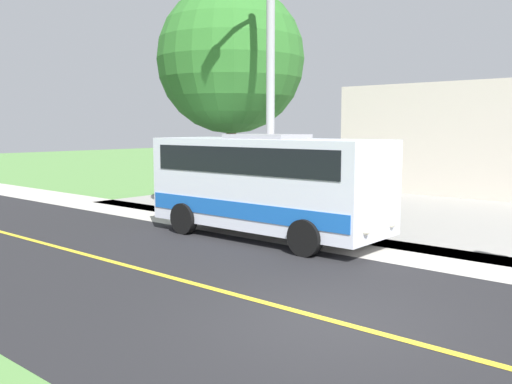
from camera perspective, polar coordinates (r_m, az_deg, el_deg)
ground_plane at (r=9.00m, az=7.66°, el=-13.17°), size 120.00×120.00×0.00m
road_surface at (r=9.00m, az=7.66°, el=-13.15°), size 8.00×100.00×0.01m
sidewalk at (r=13.50m, az=19.76°, el=-6.71°), size 2.40×100.00×0.01m
road_centre_line at (r=9.00m, az=7.67°, el=-13.12°), size 0.16×100.00×0.00m
shuttle_bus_front at (r=15.06m, az=1.14°, el=1.14°), size 2.59×6.99×2.87m
street_light_pole at (r=15.61m, az=1.26°, el=13.52°), size 1.97×0.24×8.96m
tree_curbside at (r=20.01m, az=-2.65°, el=13.64°), size 5.26×5.26×8.09m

